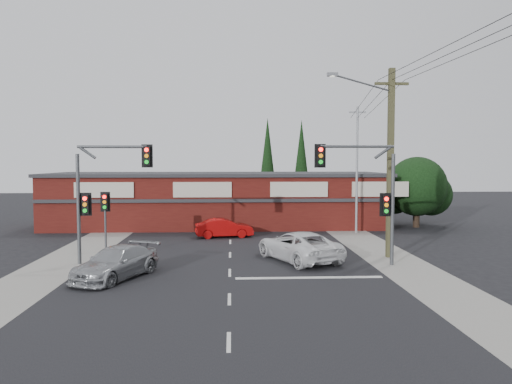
{
  "coord_description": "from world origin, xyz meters",
  "views": [
    {
      "loc": [
        0.09,
        -23.03,
        5.12
      ],
      "look_at": [
        1.37,
        3.0,
        3.53
      ],
      "focal_mm": 35.0,
      "sensor_mm": 36.0,
      "label": 1
    }
  ],
  "objects_px": {
    "red_sedan": "(224,228)",
    "shop_building": "(218,199)",
    "white_suv": "(298,246)",
    "utility_pole": "(388,156)",
    "silver_suv": "(116,263)"
  },
  "relations": [
    {
      "from": "silver_suv",
      "to": "shop_building",
      "type": "bearing_deg",
      "value": 101.49
    },
    {
      "from": "shop_building",
      "to": "utility_pole",
      "type": "height_order",
      "value": "utility_pole"
    },
    {
      "from": "shop_building",
      "to": "utility_pole",
      "type": "xyz_separation_m",
      "value": [
        9.36,
        -14.0,
        3.26
      ]
    },
    {
      "from": "white_suv",
      "to": "utility_pole",
      "type": "xyz_separation_m",
      "value": [
        4.83,
        0.62,
        4.64
      ]
    },
    {
      "from": "shop_building",
      "to": "white_suv",
      "type": "bearing_deg",
      "value": -72.78
    },
    {
      "from": "red_sedan",
      "to": "utility_pole",
      "type": "xyz_separation_m",
      "value": [
        8.78,
        -7.51,
        4.76
      ]
    },
    {
      "from": "red_sedan",
      "to": "shop_building",
      "type": "bearing_deg",
      "value": -3.28
    },
    {
      "from": "silver_suv",
      "to": "red_sedan",
      "type": "distance_m",
      "value": 12.53
    },
    {
      "from": "white_suv",
      "to": "shop_building",
      "type": "relative_size",
      "value": 0.2
    },
    {
      "from": "utility_pole",
      "to": "white_suv",
      "type": "bearing_deg",
      "value": -172.7
    },
    {
      "from": "red_sedan",
      "to": "shop_building",
      "type": "relative_size",
      "value": 0.14
    },
    {
      "from": "utility_pole",
      "to": "shop_building",
      "type": "bearing_deg",
      "value": 123.76
    },
    {
      "from": "shop_building",
      "to": "utility_pole",
      "type": "bearing_deg",
      "value": -56.24
    },
    {
      "from": "white_suv",
      "to": "silver_suv",
      "type": "height_order",
      "value": "white_suv"
    },
    {
      "from": "white_suv",
      "to": "shop_building",
      "type": "distance_m",
      "value": 15.36
    }
  ]
}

